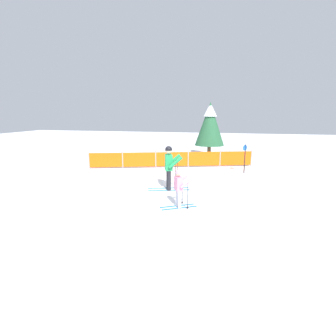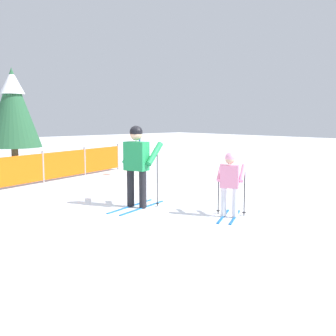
{
  "view_description": "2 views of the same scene",
  "coord_description": "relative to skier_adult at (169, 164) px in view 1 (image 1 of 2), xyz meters",
  "views": [
    {
      "loc": [
        1.98,
        -9.54,
        2.89
      ],
      "look_at": [
        -0.07,
        -0.78,
        1.0
      ],
      "focal_mm": 28.0,
      "sensor_mm": 36.0,
      "label": 1
    },
    {
      "loc": [
        -5.49,
        -6.79,
        1.86
      ],
      "look_at": [
        -0.01,
        -0.8,
        0.87
      ],
      "focal_mm": 45.0,
      "sensor_mm": 36.0,
      "label": 2
    }
  ],
  "objects": [
    {
      "name": "ground_plane",
      "position": [
        0.18,
        0.06,
        -1.01
      ],
      "size": [
        60.0,
        60.0,
        0.0
      ],
      "primitive_type": "plane",
      "color": "white"
    },
    {
      "name": "skier_adult",
      "position": [
        0.0,
        0.0,
        0.0
      ],
      "size": [
        1.62,
        0.89,
        1.69
      ],
      "rotation": [
        0.0,
        0.0,
        0.31
      ],
      "color": "#1966B2",
      "rests_on": "ground_plane"
    },
    {
      "name": "skier_child",
      "position": [
        0.73,
        -1.84,
        -0.29
      ],
      "size": [
        1.12,
        0.8,
        1.21
      ],
      "rotation": [
        0.0,
        0.0,
        0.52
      ],
      "color": "#1966B2",
      "rests_on": "ground_plane"
    },
    {
      "name": "safety_fence",
      "position": [
        -0.78,
        4.1,
        -0.55
      ],
      "size": [
        8.45,
        2.72,
        0.91
      ],
      "rotation": [
        0.0,
        0.0,
        0.31
      ],
      "color": "gray",
      "rests_on": "ground_plane"
    },
    {
      "name": "conifer_far",
      "position": [
        0.87,
        8.28,
        1.23
      ],
      "size": [
        1.95,
        1.95,
        3.62
      ],
      "color": "#4C3823",
      "rests_on": "ground_plane"
    },
    {
      "name": "trail_marker",
      "position": [
        2.95,
        3.6,
        -0.13
      ],
      "size": [
        0.19,
        0.23,
        1.41
      ],
      "color": "black",
      "rests_on": "ground_plane"
    }
  ]
}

